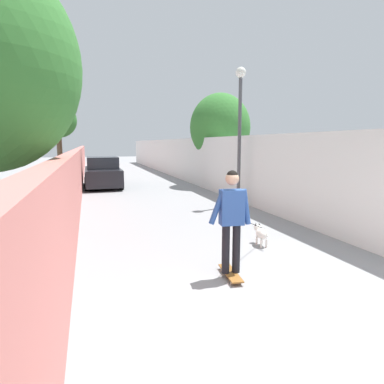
% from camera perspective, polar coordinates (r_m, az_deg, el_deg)
% --- Properties ---
extents(ground_plane, '(80.00, 80.00, 0.00)m').
position_cam_1_polar(ground_plane, '(17.48, -8.93, 1.06)').
color(ground_plane, gray).
extents(wall_left, '(48.00, 0.30, 1.95)m').
position_cam_1_polar(wall_left, '(15.21, -19.21, 3.30)').
color(wall_left, '#CC726B').
rests_on(wall_left, ground).
extents(fence_right, '(48.00, 0.30, 2.49)m').
position_cam_1_polar(fence_right, '(16.18, 2.76, 5.00)').
color(fence_right, white).
rests_on(fence_right, ground).
extents(tree_left_near, '(2.22, 2.22, 4.70)m').
position_cam_1_polar(tree_left_near, '(22.26, -22.20, 11.31)').
color(tree_left_near, brown).
rests_on(tree_left_near, ground).
extents(tree_right_far, '(3.13, 3.13, 4.78)m').
position_cam_1_polar(tree_right_far, '(17.48, 4.88, 11.04)').
color(tree_right_far, '#473523').
rests_on(tree_right_far, ground).
extents(lamp_post, '(0.36, 0.36, 4.76)m').
position_cam_1_polar(lamp_post, '(11.72, 8.30, 13.25)').
color(lamp_post, '#4C4C51').
rests_on(lamp_post, ground).
extents(skateboard, '(0.82, 0.29, 0.08)m').
position_cam_1_polar(skateboard, '(5.67, 6.70, -13.80)').
color(skateboard, brown).
rests_on(skateboard, ground).
extents(person_skateboarder, '(0.26, 0.72, 1.70)m').
position_cam_1_polar(person_skateboarder, '(5.37, 6.88, -3.75)').
color(person_skateboarder, black).
rests_on(person_skateboarder, skateboard).
extents(dog, '(1.69, 1.48, 1.06)m').
position_cam_1_polar(dog, '(7.35, 11.86, -7.00)').
color(dog, white).
rests_on(dog, ground).
extents(car_near, '(4.02, 1.80, 1.54)m').
position_cam_1_polar(car_near, '(17.39, -15.19, 3.20)').
color(car_near, black).
rests_on(car_near, ground).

